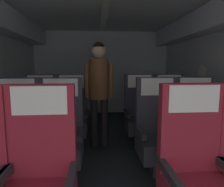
{
  "coord_description": "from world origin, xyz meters",
  "views": [
    {
      "loc": [
        -0.15,
        0.28,
        1.23
      ],
      "look_at": [
        0.08,
        3.18,
        0.84
      ],
      "focal_mm": 31.67,
      "sensor_mm": 36.0,
      "label": 1
    }
  ],
  "objects": [
    {
      "name": "seat_c_left_window",
      "position": [
        -1.01,
        3.3,
        0.46
      ],
      "size": [
        0.5,
        0.47,
        1.11
      ],
      "color": "#38383D",
      "rests_on": "ground"
    },
    {
      "name": "seat_a_left_aisle",
      "position": [
        -0.55,
        1.58,
        0.46
      ],
      "size": [
        0.5,
        0.47,
        1.11
      ],
      "color": "#38383D",
      "rests_on": "ground"
    },
    {
      "name": "seat_b_right_window",
      "position": [
        0.55,
        2.43,
        0.46
      ],
      "size": [
        0.5,
        0.47,
        1.11
      ],
      "color": "#38383D",
      "rests_on": "ground"
    },
    {
      "name": "seat_b_left_window",
      "position": [
        -1.02,
        2.44,
        0.46
      ],
      "size": [
        0.5,
        0.47,
        1.11
      ],
      "color": "#38383D",
      "rests_on": "ground"
    },
    {
      "name": "seat_b_right_aisle",
      "position": [
        1.02,
        2.46,
        0.46
      ],
      "size": [
        0.5,
        0.47,
        1.11
      ],
      "color": "#38383D",
      "rests_on": "ground"
    },
    {
      "name": "seat_a_right_window",
      "position": [
        0.55,
        1.56,
        0.46
      ],
      "size": [
        0.5,
        0.47,
        1.11
      ],
      "color": "#38383D",
      "rests_on": "ground"
    },
    {
      "name": "seat_c_left_aisle",
      "position": [
        -0.54,
        3.31,
        0.46
      ],
      "size": [
        0.5,
        0.47,
        1.11
      ],
      "color": "#38383D",
      "rests_on": "ground"
    },
    {
      "name": "ground",
      "position": [
        0.0,
        2.77,
        -0.01
      ],
      "size": [
        3.74,
        5.93,
        0.02
      ],
      "primitive_type": "cube",
      "color": "#23282D"
    },
    {
      "name": "fuselage_shell",
      "position": [
        0.0,
        3.04,
        1.57
      ],
      "size": [
        3.62,
        5.58,
        2.19
      ],
      "color": "silver",
      "rests_on": "ground"
    },
    {
      "name": "seat_b_left_aisle",
      "position": [
        -0.55,
        2.43,
        0.46
      ],
      "size": [
        0.5,
        0.47,
        1.11
      ],
      "color": "#38383D",
      "rests_on": "ground"
    },
    {
      "name": "seat_c_right_aisle",
      "position": [
        1.02,
        3.31,
        0.46
      ],
      "size": [
        0.5,
        0.47,
        1.11
      ],
      "color": "#38383D",
      "rests_on": "ground"
    },
    {
      "name": "seat_c_right_window",
      "position": [
        0.54,
        3.31,
        0.46
      ],
      "size": [
        0.5,
        0.47,
        1.11
      ],
      "color": "#38383D",
      "rests_on": "ground"
    },
    {
      "name": "flight_attendant",
      "position": [
        -0.12,
        3.26,
        0.98
      ],
      "size": [
        0.43,
        0.28,
        1.59
      ],
      "rotation": [
        0.0,
        0.0,
        0.37
      ],
      "color": "black",
      "rests_on": "ground"
    }
  ]
}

